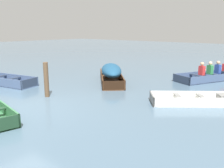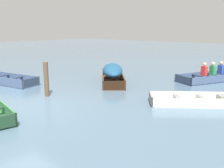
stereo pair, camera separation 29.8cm
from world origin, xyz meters
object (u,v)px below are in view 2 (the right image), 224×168
at_px(skiff_dark_varnish_near_moored, 113,72).
at_px(rowboat_slate_blue_with_crew, 212,76).
at_px(skiff_white_mid_moored, 193,101).
at_px(mooring_post, 46,79).
at_px(skiff_slate_blue_outer_moored, 6,80).

xyz_separation_m(skiff_dark_varnish_near_moored, rowboat_slate_blue_with_crew, (3.39, 3.47, -0.25)).
height_order(skiff_white_mid_moored, rowboat_slate_blue_with_crew, rowboat_slate_blue_with_crew).
bearing_deg(mooring_post, skiff_dark_varnish_near_moored, 87.63).
height_order(skiff_slate_blue_outer_moored, mooring_post, mooring_post).
bearing_deg(skiff_slate_blue_outer_moored, skiff_dark_varnish_near_moored, 44.97).
relative_size(skiff_dark_varnish_near_moored, mooring_post, 2.39).
xyz_separation_m(skiff_slate_blue_outer_moored, mooring_post, (3.38, -0.01, 0.51)).
distance_m(skiff_white_mid_moored, skiff_slate_blue_outer_moored, 8.35).
relative_size(skiff_white_mid_moored, rowboat_slate_blue_with_crew, 0.80).
distance_m(skiff_dark_varnish_near_moored, skiff_slate_blue_outer_moored, 5.00).
xyz_separation_m(skiff_dark_varnish_near_moored, skiff_white_mid_moored, (4.38, -0.85, -0.38)).
height_order(skiff_dark_varnish_near_moored, mooring_post, mooring_post).
distance_m(skiff_slate_blue_outer_moored, mooring_post, 3.42).
relative_size(skiff_white_mid_moored, skiff_slate_blue_outer_moored, 0.81).
relative_size(skiff_slate_blue_outer_moored, mooring_post, 2.52).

